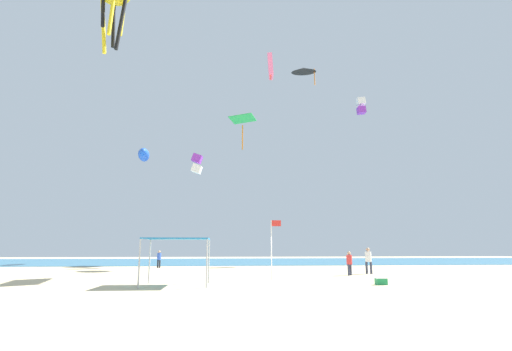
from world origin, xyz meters
The scene contains 14 objects.
ground centered at (0.00, 0.00, -0.05)m, with size 110.00×110.00×0.10m, color beige.
ocean_strip centered at (0.00, 31.17, 0.01)m, with size 110.00×25.60×0.03m, color teal.
canopy_tent centered at (-5.83, -1.51, 2.24)m, with size 3.25×2.66×2.36m.
person_near_tent centered at (7.06, 5.91, 1.09)m, with size 0.44×0.44×1.86m.
person_leftmost centered at (-9.43, 15.38, 0.93)m, with size 0.38×0.38×1.58m.
person_central centered at (5.18, 4.55, 0.94)m, with size 0.38×0.38×1.61m.
banner_flag centered at (-0.59, 0.87, 2.10)m, with size 0.61×0.06×3.47m.
cooler_box centered at (4.64, -2.04, 0.18)m, with size 0.57×0.37×0.35m.
kite_box_white centered at (13.34, 22.14, 19.16)m, with size 1.10×1.03×2.07m.
kite_diamond_green centered at (-1.29, 24.27, 17.57)m, with size 3.72×3.72×4.18m.
kite_parafoil_pink centered at (0.13, 7.04, 16.24)m, with size 1.12×5.42×3.29m.
kite_inflatable_blue centered at (-13.82, 27.05, 13.54)m, with size 2.16×4.92×1.75m.
kite_delta_black centered at (5.32, 18.13, 21.67)m, with size 3.36×3.39×2.50m.
kite_box_purple centered at (-6.38, 18.12, 10.56)m, with size 1.24×1.05×2.20m.
Camera 1 is at (-3.47, -21.72, 1.91)m, focal length 26.86 mm.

